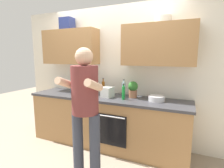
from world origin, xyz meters
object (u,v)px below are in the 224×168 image
Objects in this scene: potted_herb at (133,89)px; grocery_bag_produce at (107,92)px; bottle_water at (124,89)px; bottle_soda at (123,93)px; mixing_bowl at (156,98)px; person_standing at (85,103)px; bottle_oil at (75,91)px; knife_block at (89,90)px; cup_tea at (73,90)px; bottle_soy at (78,87)px; bottle_syrup at (103,88)px.

potted_herb is 1.46× the size of grocery_bag_produce.
bottle_soda is at bearing -70.66° from bottle_water.
potted_herb is at bearing 169.48° from mixing_bowl.
bottle_water is (0.14, 1.04, 0.02)m from person_standing.
bottle_oil is 0.26m from knife_block.
knife_block is at bearing -19.63° from cup_tea.
mixing_bowl is 1.16m from knife_block.
bottle_oil is 1.31× the size of grocery_bag_produce.
bottle_oil is (0.05, -0.17, -0.04)m from bottle_soy.
bottle_water reaches higher than potted_herb.
bottle_syrup is at bearing 153.79° from bottle_soda.
bottle_water is 0.30m from grocery_bag_produce.
person_standing is 0.96m from bottle_oil.
bottle_syrup is 0.40m from bottle_water.
cup_tea is at bearing 160.37° from knife_block.
bottle_soy reaches higher than cup_tea.
bottle_soy is at bearing 175.23° from bottle_soda.
cup_tea is at bearing -173.64° from bottle_water.
bottle_soy is at bearing 177.31° from grocery_bag_produce.
potted_herb is at bearing 3.01° from cup_tea.
potted_herb is (0.10, 0.19, 0.04)m from bottle_soda.
cup_tea is at bearing 133.17° from person_standing.
mixing_bowl is (0.74, 0.91, -0.07)m from person_standing.
cup_tea is 1.61m from mixing_bowl.
bottle_soy is 3.41× the size of cup_tea.
person_standing is at bearing -108.47° from potted_herb.
bottle_oil is at bearing -74.70° from bottle_soy.
potted_herb reaches higher than knife_block.
person_standing is 19.48× the size of cup_tea.
cup_tea is at bearing 161.60° from bottle_soy.
grocery_bag_produce is (0.79, -0.08, 0.04)m from cup_tea.
grocery_bag_produce is at bearing 13.91° from bottle_oil.
bottle_syrup is 1.19× the size of bottle_oil.
bottle_soy reaches higher than grocery_bag_produce.
bottle_syrup reaches higher than bottle_water.
person_standing reaches higher than grocery_bag_produce.
knife_block is at bearing -177.01° from bottle_soda.
grocery_bag_produce is (-0.82, -0.07, 0.05)m from mixing_bowl.
person_standing is 8.91× the size of grocery_bag_produce.
bottle_soy reaches higher than bottle_soda.
mixing_bowl is (1.40, 0.21, -0.05)m from bottle_oil.
bottle_water is 0.87m from bottle_soy.
bottle_soy is 0.18m from bottle_oil.
bottle_water is 1.16× the size of mixing_bowl.
grocery_bag_produce reaches higher than cup_tea.
grocery_bag_produce is (-0.08, 0.84, -0.02)m from person_standing.
bottle_soda is at bearing -8.94° from grocery_bag_produce.
person_standing is at bearing -106.09° from bottle_soda.
bottle_water is at bearing 165.09° from potted_herb.
bottle_syrup reaches higher than mixing_bowl.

